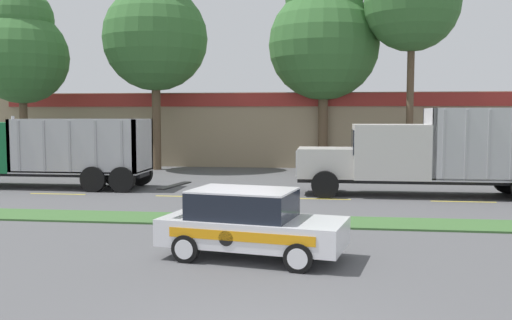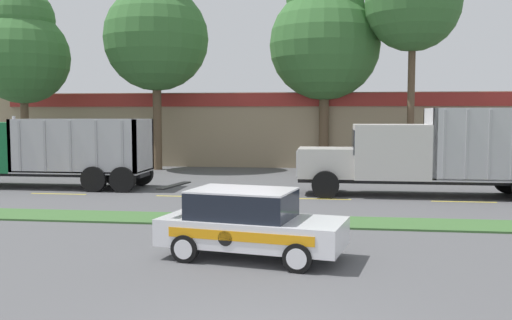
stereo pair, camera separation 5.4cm
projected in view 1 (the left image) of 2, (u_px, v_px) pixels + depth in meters
The scene contains 12 objects.
grass_verge at pixel (299, 221), 17.43m from camera, with size 120.00×1.84×0.06m, color #3D6633.
centre_line_2 at pixel (58, 194), 23.60m from camera, with size 2.40×0.14×0.01m, color yellow.
centre_line_3 at pixel (185, 196), 22.91m from camera, with size 2.40×0.14×0.01m, color yellow.
centre_line_4 at pixel (320, 199), 22.22m from camera, with size 2.40×0.14×0.01m, color yellow.
centre_line_5 at pixel (463, 202), 21.53m from camera, with size 2.40×0.14×0.01m, color yellow.
dump_truck_lead at pixel (425, 157), 22.93m from camera, with size 11.82×2.71×3.54m.
dump_truck_mid at pixel (6, 153), 25.87m from camera, with size 11.39×2.69×3.22m.
rally_car at pixel (250, 223), 13.12m from camera, with size 4.45×2.61×1.61m.
store_building_backdrop at pixel (298, 128), 40.65m from camera, with size 38.72×12.10×4.62m.
tree_behind_centre at pixel (155, 28), 33.33m from camera, with size 6.13×6.13×12.33m.
tree_behind_right at pixel (324, 34), 33.65m from camera, with size 6.55×6.55×12.31m.
tree_behind_far_right at pixel (21, 48), 32.93m from camera, with size 5.38×5.38×10.63m.
Camera 1 is at (0.90, -7.46, 3.31)m, focal length 40.00 mm.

